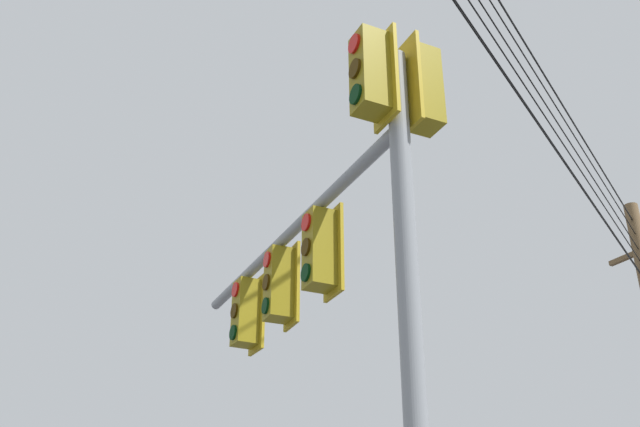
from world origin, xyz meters
name	(u,v)px	position (x,y,z in m)	size (l,w,h in m)	color
signal_mast_assembly	(336,250)	(-1.01, 0.94, 4.63)	(4.32, 4.22, 6.41)	gray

